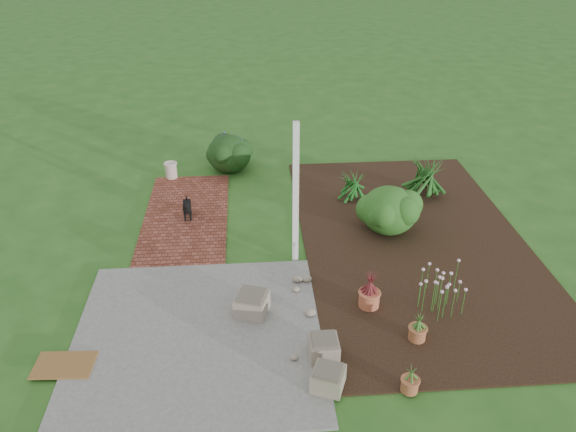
{
  "coord_description": "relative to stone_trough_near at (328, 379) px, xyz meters",
  "views": [
    {
      "loc": [
        -0.43,
        -7.91,
        5.45
      ],
      "look_at": [
        0.2,
        0.4,
        0.7
      ],
      "focal_mm": 35.0,
      "sensor_mm": 36.0,
      "label": 1
    }
  ],
  "objects": [
    {
      "name": "agapanthus_clump_back",
      "position": [
        2.69,
        5.12,
        0.37
      ],
      "size": [
        1.46,
        1.46,
        1.02
      ],
      "primitive_type": null,
      "rotation": [
        0.0,
        0.0,
        0.35
      ],
      "color": "#0E3B14",
      "rests_on": "garden_bed"
    },
    {
      "name": "stone_trough_far",
      "position": [
        -0.93,
        1.54,
        0.02
      ],
      "size": [
        0.57,
        0.57,
        0.3
      ],
      "primitive_type": "cube",
      "rotation": [
        0.0,
        0.0,
        -0.31
      ],
      "color": "gray",
      "rests_on": "concrete_patio"
    },
    {
      "name": "evergreen_shrub",
      "position": [
        1.64,
        3.76,
        0.3
      ],
      "size": [
        1.22,
        1.22,
        0.88
      ],
      "primitive_type": "ellipsoid",
      "rotation": [
        0.0,
        0.0,
        0.19
      ],
      "color": "#193F0D",
      "rests_on": "garden_bed"
    },
    {
      "name": "terracotta_pot_small_left",
      "position": [
        1.37,
        0.8,
        -0.04
      ],
      "size": [
        0.26,
        0.26,
        0.2
      ],
      "primitive_type": "cylinder",
      "rotation": [
        0.0,
        0.0,
        0.06
      ],
      "color": "#A05D36",
      "rests_on": "garden_bed"
    },
    {
      "name": "purple_flowering_bush",
      "position": [
        -1.34,
        6.72,
        0.26
      ],
      "size": [
        1.25,
        1.25,
        0.85
      ],
      "primitive_type": "ellipsoid",
      "rotation": [
        0.0,
        0.0,
        0.29
      ],
      "color": "black",
      "rests_on": "ground"
    },
    {
      "name": "brick_path",
      "position": [
        -2.16,
        4.6,
        -0.15
      ],
      "size": [
        1.6,
        3.5,
        0.04
      ],
      "primitive_type": "cube",
      "color": "brown",
      "rests_on": "ground"
    },
    {
      "name": "pink_flower_patch",
      "position": [
        1.93,
        1.5,
        0.16
      ],
      "size": [
        0.99,
        0.99,
        0.61
      ],
      "primitive_type": null,
      "rotation": [
        0.0,
        0.0,
        -0.04
      ],
      "color": "#113D0F",
      "rests_on": "garden_bed"
    },
    {
      "name": "stone_trough_near",
      "position": [
        0.0,
        0.0,
        0.0
      ],
      "size": [
        0.5,
        0.5,
        0.26
      ],
      "primitive_type": "cube",
      "rotation": [
        0.0,
        0.0,
        -0.38
      ],
      "color": "gray",
      "rests_on": "concrete_patio"
    },
    {
      "name": "agapanthus_clump_front",
      "position": [
        1.18,
        5.08,
        0.21
      ],
      "size": [
        0.93,
        0.93,
        0.71
      ],
      "primitive_type": null,
      "rotation": [
        0.0,
        0.0,
        -0.18
      ],
      "color": "#114318",
      "rests_on": "garden_bed"
    },
    {
      "name": "coir_doormat",
      "position": [
        -3.44,
        0.63,
        -0.12
      ],
      "size": [
        0.8,
        0.54,
        0.02
      ],
      "primitive_type": "cube",
      "rotation": [
        0.0,
        0.0,
        -0.05
      ],
      "color": "brown",
      "rests_on": "concrete_patio"
    },
    {
      "name": "ground",
      "position": [
        -0.46,
        2.85,
        -0.17
      ],
      "size": [
        80.0,
        80.0,
        0.0
      ],
      "primitive_type": "plane",
      "color": "#24591C",
      "rests_on": "ground"
    },
    {
      "name": "concrete_patio",
      "position": [
        -1.71,
        1.1,
        -0.15
      ],
      "size": [
        3.5,
        3.5,
        0.04
      ],
      "primitive_type": "cube",
      "color": "slate",
      "rests_on": "ground"
    },
    {
      "name": "garden_bed",
      "position": [
        2.04,
        3.35,
        -0.15
      ],
      "size": [
        4.0,
        7.0,
        0.03
      ],
      "primitive_type": "cube",
      "color": "black",
      "rests_on": "ground"
    },
    {
      "name": "terracotta_pot_small_right",
      "position": [
        1.02,
        -0.13,
        -0.05
      ],
      "size": [
        0.28,
        0.28,
        0.19
      ],
      "primitive_type": "cylinder",
      "rotation": [
        0.0,
        0.0,
        -0.32
      ],
      "color": "#9E5735",
      "rests_on": "garden_bed"
    },
    {
      "name": "cream_ceramic_urn",
      "position": [
        -2.61,
        6.33,
        0.04
      ],
      "size": [
        0.32,
        0.32,
        0.34
      ],
      "primitive_type": "cylinder",
      "rotation": [
        0.0,
        0.0,
        -0.27
      ],
      "color": "beige",
      "rests_on": "brick_path"
    },
    {
      "name": "stone_trough_mid",
      "position": [
        0.02,
        0.56,
        0.0
      ],
      "size": [
        0.4,
        0.4,
        0.26
      ],
      "primitive_type": "cube",
      "rotation": [
        0.0,
        0.0,
        0.01
      ],
      "color": "gray",
      "rests_on": "concrete_patio"
    },
    {
      "name": "black_dog",
      "position": [
        -2.11,
        4.46,
        0.13
      ],
      "size": [
        0.18,
        0.5,
        0.43
      ],
      "rotation": [
        0.0,
        0.0,
        0.09
      ],
      "color": "black",
      "rests_on": "brick_path"
    },
    {
      "name": "veranda_post",
      "position": [
        -0.16,
        2.95,
        1.08
      ],
      "size": [
        0.1,
        0.1,
        2.5
      ],
      "primitive_type": "cube",
      "color": "white",
      "rests_on": "ground"
    },
    {
      "name": "terracotta_pot_bronze",
      "position": [
        0.84,
        1.58,
        -0.01
      ],
      "size": [
        0.31,
        0.31,
        0.25
      ],
      "primitive_type": "cylinder",
      "rotation": [
        0.0,
        0.0,
        0.0
      ],
      "color": "#B9603E",
      "rests_on": "garden_bed"
    }
  ]
}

